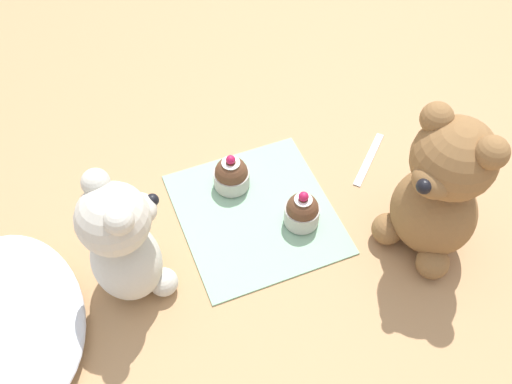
# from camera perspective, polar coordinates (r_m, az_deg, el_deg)

# --- Properties ---
(ground_plane) EXTENTS (4.00, 4.00, 0.00)m
(ground_plane) POSITION_cam_1_polar(r_m,az_deg,el_deg) (0.93, 0.00, -2.10)
(ground_plane) COLOR tan
(knitted_placemat) EXTENTS (0.25, 0.23, 0.01)m
(knitted_placemat) POSITION_cam_1_polar(r_m,az_deg,el_deg) (0.93, 0.00, -1.99)
(knitted_placemat) COLOR #8EBC99
(knitted_placemat) RESTS_ON ground_plane
(tulle_cloth) EXTENTS (0.29, 0.20, 0.04)m
(tulle_cloth) POSITION_cam_1_polar(r_m,az_deg,el_deg) (0.88, -22.53, -11.36)
(tulle_cloth) COLOR silver
(tulle_cloth) RESTS_ON ground_plane
(teddy_bear_cream) EXTENTS (0.12, 0.12, 0.21)m
(teddy_bear_cream) POSITION_cam_1_polar(r_m,az_deg,el_deg) (0.80, -12.51, -4.77)
(teddy_bear_cream) COLOR beige
(teddy_bear_cream) RESTS_ON ground_plane
(teddy_bear_tan) EXTENTS (0.16, 0.15, 0.25)m
(teddy_bear_tan) POSITION_cam_1_polar(r_m,az_deg,el_deg) (0.84, 17.10, 0.00)
(teddy_bear_tan) COLOR olive
(teddy_bear_tan) RESTS_ON ground_plane
(cupcake_near_cream_bear) EXTENTS (0.06, 0.06, 0.07)m
(cupcake_near_cream_bear) POSITION_cam_1_polar(r_m,az_deg,el_deg) (0.94, -2.36, 1.66)
(cupcake_near_cream_bear) COLOR #B2ADA3
(cupcake_near_cream_bear) RESTS_ON knitted_placemat
(cupcake_near_tan_bear) EXTENTS (0.05, 0.05, 0.07)m
(cupcake_near_tan_bear) POSITION_cam_1_polar(r_m,az_deg,el_deg) (0.90, 4.42, -1.81)
(cupcake_near_tan_bear) COLOR #B2ADA3
(cupcake_near_tan_bear) RESTS_ON knitted_placemat
(teaspoon) EXTENTS (0.09, 0.10, 0.01)m
(teaspoon) POSITION_cam_1_polar(r_m,az_deg,el_deg) (1.02, 10.71, 3.13)
(teaspoon) COLOR silver
(teaspoon) RESTS_ON ground_plane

